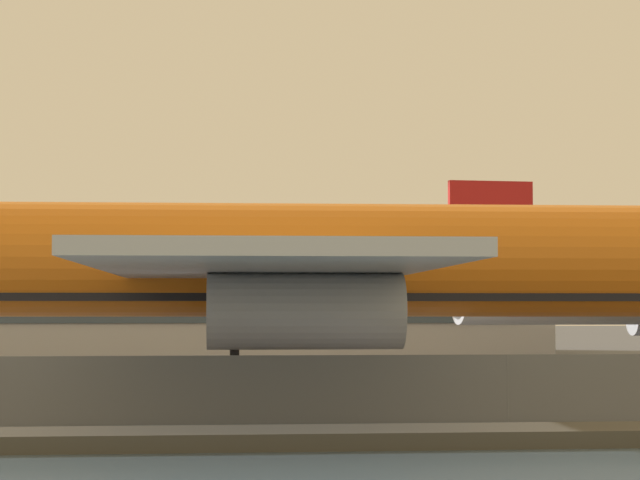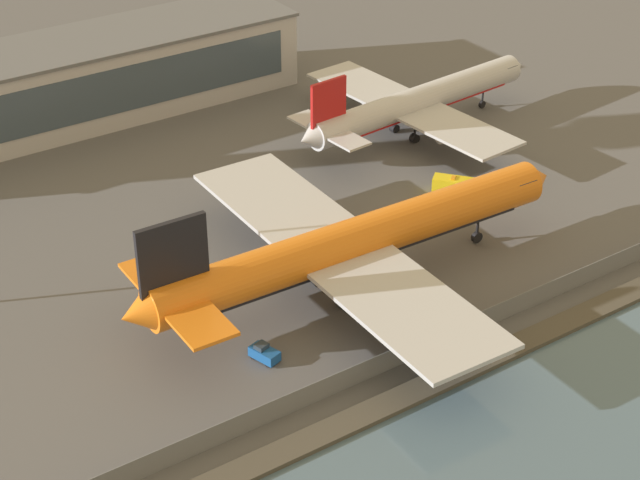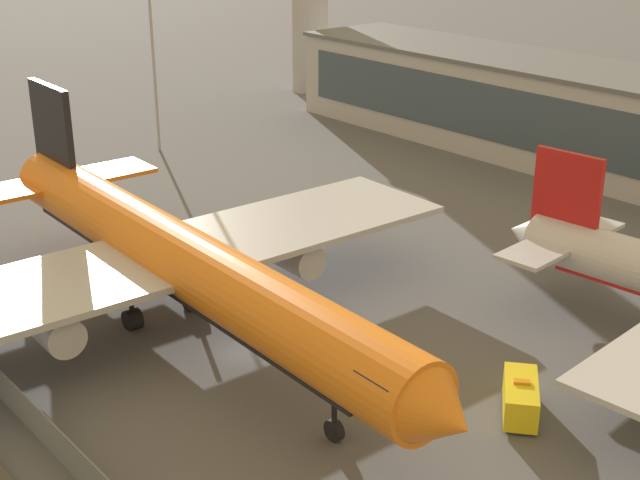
# 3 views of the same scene
# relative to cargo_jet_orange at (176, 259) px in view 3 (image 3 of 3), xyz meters

# --- Properties ---
(ground_plane) EXTENTS (500.00, 500.00, 0.00)m
(ground_plane) POSITION_rel_cargo_jet_orange_xyz_m (5.99, 1.64, -5.94)
(ground_plane) COLOR #565659
(perimeter_fence) EXTENTS (280.00, 0.10, 2.47)m
(perimeter_fence) POSITION_rel_cargo_jet_orange_xyz_m (5.99, -14.36, -4.71)
(perimeter_fence) COLOR slate
(perimeter_fence) RESTS_ON ground
(cargo_jet_orange) EXTENTS (56.60, 48.71, 15.58)m
(cargo_jet_orange) POSITION_rel_cargo_jet_orange_xyz_m (0.00, 0.00, 0.00)
(cargo_jet_orange) COLOR orange
(cargo_jet_orange) RESTS_ON ground
(baggage_tug) EXTENTS (2.42, 3.52, 1.80)m
(baggage_tug) POSITION_rel_cargo_jet_orange_xyz_m (-14.92, -5.77, -5.14)
(baggage_tug) COLOR #19519E
(baggage_tug) RESTS_ON ground
(ops_van) EXTENTS (4.93, 5.35, 2.48)m
(ops_van) POSITION_rel_cargo_jet_orange_xyz_m (23.92, 10.60, -4.67)
(ops_van) COLOR yellow
(ops_van) RESTS_ON ground
(terminal_building) EXTENTS (77.22, 15.65, 11.83)m
(terminal_building) POSITION_rel_cargo_jet_orange_xyz_m (-11.14, 60.08, -0.02)
(terminal_building) COLOR #B2B2B7
(terminal_building) RESTS_ON ground
(apron_light_mast_apron_west) EXTENTS (3.20, 0.40, 24.88)m
(apron_light_mast_apron_west) POSITION_rel_cargo_jet_orange_xyz_m (-44.99, 24.57, 7.81)
(apron_light_mast_apron_west) COLOR #A8A8AD
(apron_light_mast_apron_west) RESTS_ON ground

